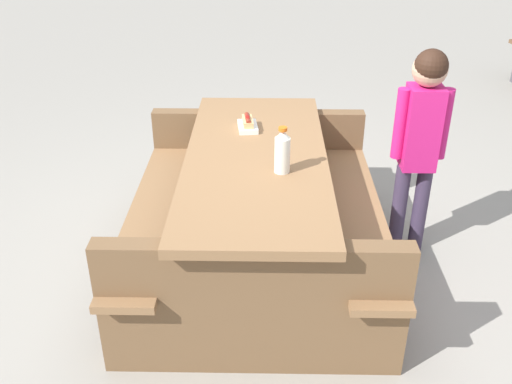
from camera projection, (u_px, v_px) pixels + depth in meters
name	position (u px, v px, depth m)	size (l,w,h in m)	color
ground_plane	(256.00, 269.00, 3.49)	(30.00, 30.00, 0.00)	gray
picnic_table	(256.00, 204.00, 3.27)	(2.06, 1.75, 0.75)	olive
soda_bottle	(282.00, 152.00, 2.90)	(0.08, 0.08, 0.24)	silver
hotdog_tray	(248.00, 124.00, 3.43)	(0.19, 0.13, 0.08)	white
child_in_coat	(421.00, 129.00, 3.29)	(0.21, 0.31, 1.27)	#3F334C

